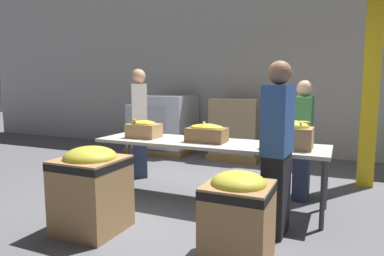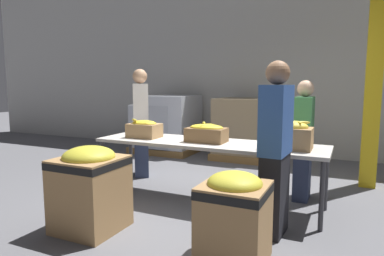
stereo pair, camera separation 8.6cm
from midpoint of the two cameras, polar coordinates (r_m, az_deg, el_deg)
name	(u,v)px [view 2 (the right image)]	position (r m, az deg, el deg)	size (l,w,h in m)	color
ground_plane	(207,202)	(4.42, 3.09, -12.17)	(30.00, 30.00, 0.00)	slate
wall_back	(269,58)	(7.40, 13.10, 11.23)	(16.00, 0.08, 4.00)	#B7B7B2
sorting_table	(207,146)	(4.23, 3.15, -2.98)	(2.85, 0.75, 0.77)	beige
banana_box_0	(144,129)	(4.58, -7.43, -0.13)	(0.42, 0.28, 0.25)	tan
banana_box_1	(206,133)	(4.20, 3.01, -0.80)	(0.48, 0.31, 0.24)	olive
banana_box_2	(289,135)	(3.90, 16.42, -1.08)	(0.50, 0.31, 0.32)	#A37A4C
volunteer_0	(141,123)	(5.52, -8.10, 0.77)	(0.45, 0.51, 1.71)	#2D3856
volunteer_1	(275,150)	(3.41, 14.43, -3.60)	(0.25, 0.47, 1.69)	black
volunteer_2	(303,141)	(4.56, 18.60, -2.10)	(0.21, 0.41, 1.52)	#2D3856
donation_bin_0	(90,186)	(3.63, -15.99, -9.24)	(0.62, 0.62, 0.86)	#A37A4C
donation_bin_1	(234,214)	(2.93, 7.91, -14.09)	(0.53, 0.53, 0.77)	#A37A4C
support_pillar	(376,46)	(5.50, 28.73, 11.94)	(0.22, 0.22, 4.00)	gold
pallet_stack_0	(240,129)	(6.85, 8.44, -0.17)	(0.99, 0.99, 1.20)	olive
pallet_stack_1	(159,128)	(7.52, -5.15, -0.07)	(1.04, 1.04, 1.04)	olive
pallet_stack_2	(171,124)	(7.42, -3.19, 0.61)	(1.12, 1.12, 1.23)	olive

